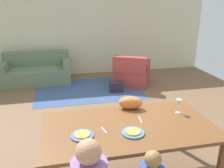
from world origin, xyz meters
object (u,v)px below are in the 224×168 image
(plate_near_child, at_px, (133,133))
(handbag, at_px, (116,87))
(couch, at_px, (37,72))
(cat, at_px, (131,103))
(dining_table, at_px, (128,130))
(armchair, at_px, (132,73))
(plate_near_man, at_px, (82,136))
(wine_glass, at_px, (179,103))

(plate_near_child, distance_m, handbag, 3.25)
(couch, bearing_deg, cat, -67.16)
(dining_table, height_order, cat, cat)
(dining_table, distance_m, handbag, 3.06)
(dining_table, relative_size, couch, 1.11)
(plate_near_child, xyz_separation_m, couch, (-1.40, 4.30, -0.47))
(armchair, bearing_deg, handbag, -139.24)
(plate_near_man, relative_size, cat, 0.78)
(cat, bearing_deg, couch, 128.49)
(dining_table, distance_m, wine_glass, 0.76)
(plate_near_man, bearing_deg, cat, 38.33)
(plate_near_man, distance_m, couch, 4.35)
(wine_glass, height_order, cat, wine_glass)
(armchair, height_order, handbag, armchair)
(plate_near_man, height_order, handbag, plate_near_man)
(armchair, bearing_deg, dining_table, -107.52)
(dining_table, relative_size, plate_near_man, 7.94)
(wine_glass, height_order, handbag, wine_glass)
(cat, bearing_deg, handbag, 96.61)
(plate_near_man, bearing_deg, plate_near_child, -6.27)
(armchair, relative_size, handbag, 3.62)
(wine_glass, relative_size, couch, 0.10)
(wine_glass, bearing_deg, couch, 118.27)
(dining_table, bearing_deg, cat, 70.78)
(cat, height_order, couch, cat)
(plate_near_man, distance_m, plate_near_child, 0.55)
(couch, bearing_deg, plate_near_child, -71.92)
(cat, relative_size, handbag, 1.00)
(wine_glass, xyz_separation_m, cat, (-0.56, 0.25, -0.05))
(dining_table, xyz_separation_m, handbag, (0.55, 2.96, -0.57))
(dining_table, height_order, couch, couch)
(cat, bearing_deg, armchair, 88.38)
(dining_table, distance_m, cat, 0.48)
(plate_near_man, distance_m, armchair, 3.91)
(plate_near_man, height_order, cat, cat)
(cat, height_order, handbag, cat)
(plate_near_man, distance_m, cat, 0.89)
(wine_glass, distance_m, cat, 0.62)
(armchair, bearing_deg, plate_near_man, -114.68)
(wine_glass, xyz_separation_m, armchair, (0.36, 3.23, -0.57))
(dining_table, height_order, plate_near_child, plate_near_child)
(cat, distance_m, armchair, 3.17)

